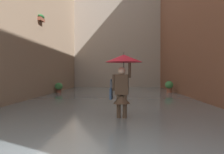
% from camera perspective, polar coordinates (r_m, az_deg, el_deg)
% --- Properties ---
extents(ground_plane, '(60.00, 60.00, 0.00)m').
position_cam_1_polar(ground_plane, '(13.47, 0.27, -5.22)').
color(ground_plane, '#605B56').
extents(flood_water, '(9.12, 27.17, 0.11)m').
position_cam_1_polar(flood_water, '(13.46, 0.27, -4.99)').
color(flood_water, slate).
rests_on(flood_water, ground_plane).
extents(building_facade_right, '(2.04, 25.17, 9.67)m').
position_cam_1_polar(building_facade_right, '(14.89, -20.20, 14.03)').
color(building_facade_right, gray).
rests_on(building_facade_right, ground_plane).
extents(building_facade_far, '(11.92, 1.80, 9.62)m').
position_cam_1_polar(building_facade_far, '(25.12, 1.22, 8.51)').
color(building_facade_far, '#A89989').
rests_on(building_facade_far, ground_plane).
extents(person_wading, '(1.08, 1.08, 2.02)m').
position_cam_1_polar(person_wading, '(7.19, 2.49, 1.11)').
color(person_wading, '#2D2319').
rests_on(person_wading, ground_plane).
extents(potted_plant_near_right, '(0.53, 0.53, 0.78)m').
position_cam_1_polar(potted_plant_near_right, '(17.52, -12.12, -2.37)').
color(potted_plant_near_right, brown).
rests_on(potted_plant_near_right, ground_plane).
extents(potted_plant_mid_left, '(0.54, 0.54, 0.91)m').
position_cam_1_polar(potted_plant_mid_left, '(17.25, 12.99, -2.15)').
color(potted_plant_mid_left, '#9E563D').
rests_on(potted_plant_mid_left, ground_plane).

